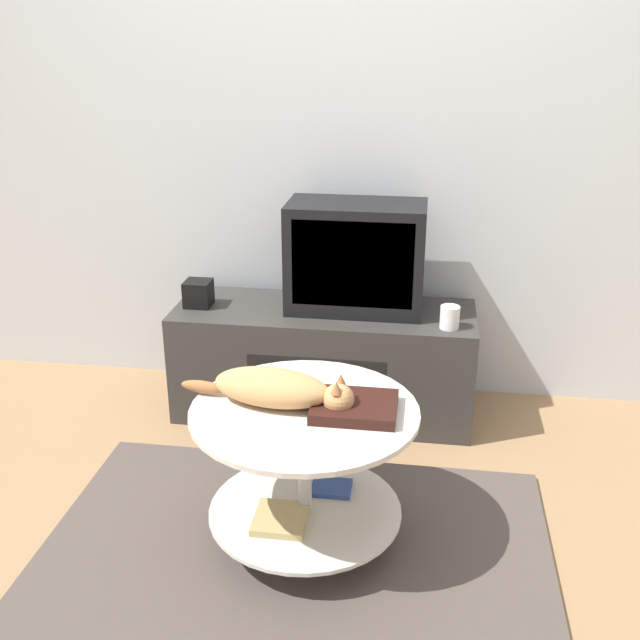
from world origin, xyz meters
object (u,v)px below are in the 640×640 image
Objects in this scene: tv at (356,257)px; speaker at (198,293)px; cat at (278,389)px; dvd_box at (354,407)px.

tv is 5.12× the size of speaker.
tv reaches higher than cat.
cat is at bearing 177.38° from dvd_box.
speaker is 0.43× the size of dvd_box.
dvd_box is (0.78, -0.91, -0.01)m from speaker.
tv is 0.99m from cat.
tv is 1.00m from dvd_box.
cat is at bearing -98.64° from tv.
speaker is 1.20m from dvd_box.
speaker is 1.05m from cat.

